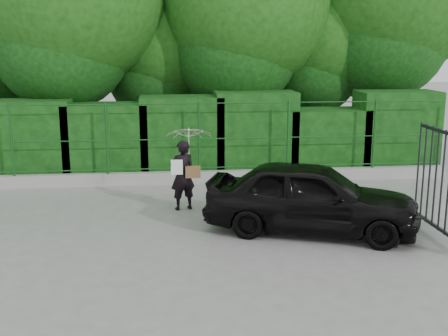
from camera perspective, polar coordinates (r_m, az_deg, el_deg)
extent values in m
plane|color=gray|center=(10.17, -3.21, -7.76)|extent=(80.00, 80.00, 0.00)
cube|color=#9E9E99|center=(14.44, -4.11, -0.98)|extent=(14.00, 0.25, 0.30)
cylinder|color=#124717|center=(14.71, -20.77, 2.66)|extent=(0.06, 0.06, 1.80)
cylinder|color=#124717|center=(14.29, -11.82, 2.95)|extent=(0.06, 0.06, 1.80)
cylinder|color=#124717|center=(14.24, -2.57, 3.17)|extent=(0.06, 0.06, 1.80)
cylinder|color=#124717|center=(14.56, 6.52, 3.31)|extent=(0.06, 0.06, 1.80)
cylinder|color=#124717|center=(15.22, 15.02, 3.36)|extent=(0.06, 0.06, 1.80)
cylinder|color=#124717|center=(14.38, -4.13, -0.01)|extent=(13.60, 0.03, 0.03)
cylinder|color=#124717|center=(14.23, -4.17, 2.94)|extent=(13.60, 0.03, 0.03)
cylinder|color=#124717|center=(14.11, -4.23, 6.54)|extent=(13.60, 0.03, 0.03)
cube|color=black|center=(15.64, -19.12, 2.74)|extent=(2.20, 1.20, 2.08)
cube|color=black|center=(15.32, -11.79, 2.76)|extent=(2.20, 1.20, 1.96)
cube|color=black|center=(15.23, -4.30, 3.27)|extent=(2.20, 1.20, 2.14)
cube|color=black|center=(15.41, 3.17, 3.59)|extent=(2.20, 1.20, 2.24)
cube|color=black|center=(15.89, 10.30, 2.78)|extent=(2.20, 1.20, 1.75)
cube|color=black|center=(16.52, 17.03, 3.64)|extent=(2.20, 1.20, 2.23)
cylinder|color=black|center=(16.97, -14.82, 7.87)|extent=(0.36, 0.36, 4.50)
cylinder|color=black|center=(18.13, -6.21, 6.50)|extent=(0.36, 0.36, 3.25)
sphere|color=#14470F|center=(18.03, -6.36, 12.68)|extent=(3.90, 3.90, 3.90)
cylinder|color=black|center=(17.26, 2.15, 7.93)|extent=(0.36, 0.36, 4.25)
sphere|color=#14470F|center=(17.23, 2.22, 16.41)|extent=(5.10, 5.10, 5.10)
cylinder|color=black|center=(18.49, 9.58, 6.91)|extent=(0.36, 0.36, 3.50)
sphere|color=#14470F|center=(18.40, 9.83, 13.43)|extent=(4.20, 4.20, 4.20)
cylinder|color=black|center=(18.70, 15.97, 8.59)|extent=(0.36, 0.36, 4.75)
cube|color=black|center=(11.25, 21.02, -5.77)|extent=(0.05, 2.00, 0.06)
cube|color=black|center=(10.85, 21.77, 3.30)|extent=(0.05, 2.00, 0.06)
cylinder|color=black|center=(11.06, 21.27, -1.26)|extent=(0.04, 0.04, 1.90)
cylinder|color=black|center=(11.27, 20.70, -0.96)|extent=(0.04, 0.04, 1.90)
cylinder|color=black|center=(11.49, 20.15, -0.67)|extent=(0.04, 0.04, 1.90)
cylinder|color=black|center=(11.71, 19.62, -0.39)|extent=(0.04, 0.04, 1.90)
cylinder|color=black|center=(11.93, 19.11, -0.12)|extent=(0.04, 0.04, 1.90)
imported|color=black|center=(12.06, -4.24, -0.74)|extent=(0.64, 0.52, 1.51)
imported|color=silver|center=(12.00, -3.57, 2.02)|extent=(0.99, 1.01, 0.91)
cube|color=brown|center=(11.97, -3.18, -0.40)|extent=(0.32, 0.15, 0.24)
cube|color=white|center=(11.90, -4.81, 0.08)|extent=(0.25, 0.02, 0.32)
imported|color=black|center=(10.76, 8.86, -2.92)|extent=(4.31, 2.86, 1.36)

